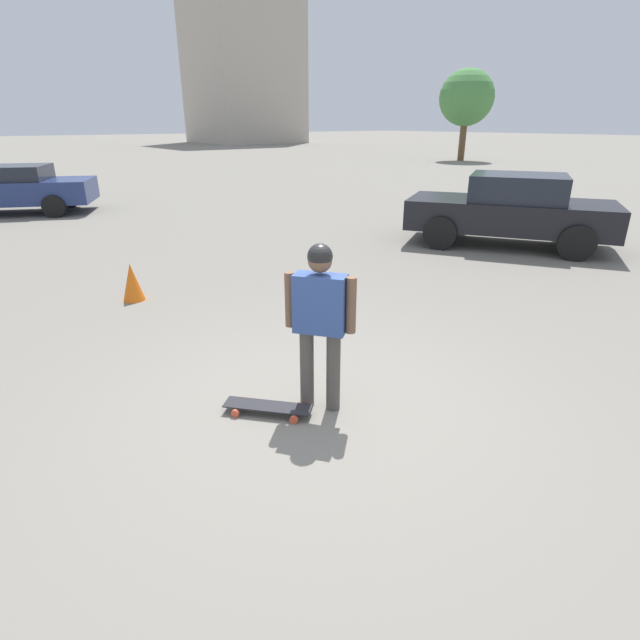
{
  "coord_description": "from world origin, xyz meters",
  "views": [
    {
      "loc": [
        2.49,
        3.25,
        2.52
      ],
      "look_at": [
        0.0,
        0.0,
        0.88
      ],
      "focal_mm": 28.0,
      "sensor_mm": 36.0,
      "label": 1
    }
  ],
  "objects_px": {
    "car_parked_far": "(7,189)",
    "traffic_cone": "(132,282)",
    "skateboard": "(268,407)",
    "car_parked_near": "(511,209)",
    "person": "(320,313)"
  },
  "relations": [
    {
      "from": "car_parked_far",
      "to": "person",
      "type": "bearing_deg",
      "value": 118.38
    },
    {
      "from": "person",
      "to": "traffic_cone",
      "type": "relative_size",
      "value": 2.76
    },
    {
      "from": "car_parked_near",
      "to": "traffic_cone",
      "type": "bearing_deg",
      "value": 48.42
    },
    {
      "from": "car_parked_far",
      "to": "car_parked_near",
      "type": "bearing_deg",
      "value": 151.0
    },
    {
      "from": "car_parked_near",
      "to": "car_parked_far",
      "type": "distance_m",
      "value": 13.69
    },
    {
      "from": "skateboard",
      "to": "car_parked_far",
      "type": "relative_size",
      "value": 0.15
    },
    {
      "from": "car_parked_near",
      "to": "car_parked_far",
      "type": "bearing_deg",
      "value": 3.78
    },
    {
      "from": "skateboard",
      "to": "car_parked_far",
      "type": "distance_m",
      "value": 13.76
    },
    {
      "from": "car_parked_far",
      "to": "traffic_cone",
      "type": "bearing_deg",
      "value": 117.3
    },
    {
      "from": "skateboard",
      "to": "car_parked_near",
      "type": "relative_size",
      "value": 0.16
    },
    {
      "from": "car_parked_near",
      "to": "person",
      "type": "bearing_deg",
      "value": 79.31
    },
    {
      "from": "car_parked_near",
      "to": "traffic_cone",
      "type": "relative_size",
      "value": 7.91
    },
    {
      "from": "traffic_cone",
      "to": "car_parked_near",
      "type": "bearing_deg",
      "value": 170.14
    },
    {
      "from": "skateboard",
      "to": "traffic_cone",
      "type": "xyz_separation_m",
      "value": [
        -0.07,
        -3.92,
        0.21
      ]
    },
    {
      "from": "skateboard",
      "to": "person",
      "type": "bearing_deg",
      "value": -153.92
    }
  ]
}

